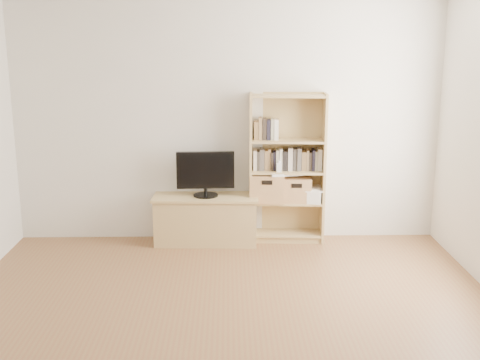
{
  "coord_description": "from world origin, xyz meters",
  "views": [
    {
      "loc": [
        0.0,
        -3.81,
        2.16
      ],
      "look_at": [
        0.12,
        1.9,
        0.78
      ],
      "focal_mm": 45.0,
      "sensor_mm": 36.0,
      "label": 1
    }
  ],
  "objects_px": {
    "tv_stand": "(206,220)",
    "basket_left": "(267,187)",
    "baby_monitor": "(279,167)",
    "basket_right": "(296,189)",
    "laptop": "(285,173)",
    "bookshelf": "(287,169)",
    "television": "(205,174)"
  },
  "relations": [
    {
      "from": "television",
      "to": "baby_monitor",
      "type": "height_order",
      "value": "television"
    },
    {
      "from": "basket_left",
      "to": "basket_right",
      "type": "distance_m",
      "value": 0.31
    },
    {
      "from": "bookshelf",
      "to": "baby_monitor",
      "type": "distance_m",
      "value": 0.13
    },
    {
      "from": "bookshelf",
      "to": "baby_monitor",
      "type": "bearing_deg",
      "value": -135.0
    },
    {
      "from": "bookshelf",
      "to": "laptop",
      "type": "distance_m",
      "value": 0.05
    },
    {
      "from": "bookshelf",
      "to": "basket_left",
      "type": "height_order",
      "value": "bookshelf"
    },
    {
      "from": "tv_stand",
      "to": "basket_left",
      "type": "xyz_separation_m",
      "value": [
        0.65,
        0.06,
        0.34
      ]
    },
    {
      "from": "bookshelf",
      "to": "television",
      "type": "distance_m",
      "value": 0.86
    },
    {
      "from": "bookshelf",
      "to": "basket_right",
      "type": "xyz_separation_m",
      "value": [
        0.1,
        -0.01,
        -0.22
      ]
    },
    {
      "from": "bookshelf",
      "to": "basket_right",
      "type": "distance_m",
      "value": 0.24
    },
    {
      "from": "bookshelf",
      "to": "basket_left",
      "type": "distance_m",
      "value": 0.29
    },
    {
      "from": "basket_right",
      "to": "laptop",
      "type": "relative_size",
      "value": 0.94
    },
    {
      "from": "tv_stand",
      "to": "bookshelf",
      "type": "bearing_deg",
      "value": 6.13
    },
    {
      "from": "tv_stand",
      "to": "baby_monitor",
      "type": "relative_size",
      "value": 10.79
    },
    {
      "from": "television",
      "to": "baby_monitor",
      "type": "relative_size",
      "value": 6.08
    },
    {
      "from": "baby_monitor",
      "to": "basket_left",
      "type": "height_order",
      "value": "baby_monitor"
    },
    {
      "from": "tv_stand",
      "to": "bookshelf",
      "type": "height_order",
      "value": "bookshelf"
    },
    {
      "from": "baby_monitor",
      "to": "basket_left",
      "type": "distance_m",
      "value": 0.28
    },
    {
      "from": "baby_monitor",
      "to": "laptop",
      "type": "relative_size",
      "value": 0.3
    },
    {
      "from": "tv_stand",
      "to": "basket_left",
      "type": "height_order",
      "value": "basket_left"
    },
    {
      "from": "basket_left",
      "to": "baby_monitor",
      "type": "bearing_deg",
      "value": -33.66
    },
    {
      "from": "tv_stand",
      "to": "baby_monitor",
      "type": "height_order",
      "value": "baby_monitor"
    },
    {
      "from": "television",
      "to": "baby_monitor",
      "type": "distance_m",
      "value": 0.77
    },
    {
      "from": "basket_right",
      "to": "laptop",
      "type": "distance_m",
      "value": 0.22
    },
    {
      "from": "bookshelf",
      "to": "television",
      "type": "height_order",
      "value": "bookshelf"
    },
    {
      "from": "bookshelf",
      "to": "baby_monitor",
      "type": "relative_size",
      "value": 16.01
    },
    {
      "from": "bookshelf",
      "to": "baby_monitor",
      "type": "xyz_separation_m",
      "value": [
        -0.09,
        -0.08,
        0.03
      ]
    },
    {
      "from": "tv_stand",
      "to": "basket_right",
      "type": "bearing_deg",
      "value": 5.2
    },
    {
      "from": "basket_right",
      "to": "laptop",
      "type": "height_order",
      "value": "laptop"
    },
    {
      "from": "basket_left",
      "to": "bookshelf",
      "type": "bearing_deg",
      "value": 1.69
    },
    {
      "from": "tv_stand",
      "to": "television",
      "type": "xyz_separation_m",
      "value": [
        0.0,
        0.0,
        0.5
      ]
    },
    {
      "from": "tv_stand",
      "to": "laptop",
      "type": "relative_size",
      "value": 3.2
    }
  ]
}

